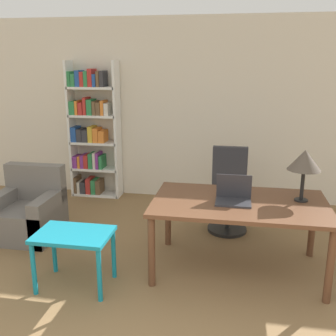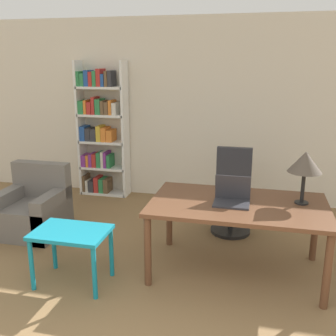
{
  "view_description": "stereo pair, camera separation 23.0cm",
  "coord_description": "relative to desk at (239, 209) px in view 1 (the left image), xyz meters",
  "views": [
    {
      "loc": [
        0.47,
        -1.33,
        2.07
      ],
      "look_at": [
        -0.23,
        2.57,
        0.99
      ],
      "focal_mm": 42.0,
      "sensor_mm": 36.0,
      "label": 1
    },
    {
      "loc": [
        0.69,
        -1.28,
        2.07
      ],
      "look_at": [
        -0.23,
        2.57,
        0.99
      ],
      "focal_mm": 42.0,
      "sensor_mm": 36.0,
      "label": 2
    }
  ],
  "objects": [
    {
      "name": "desk",
      "position": [
        0.0,
        0.0,
        0.0
      ],
      "size": [
        1.7,
        1.0,
        0.74
      ],
      "color": "brown",
      "rests_on": "ground_plane"
    },
    {
      "name": "laptop",
      "position": [
        -0.06,
        -0.03,
        0.14
      ],
      "size": [
        0.34,
        0.25,
        0.26
      ],
      "color": "#2D2D33",
      "rests_on": "desk"
    },
    {
      "name": "table_lamp",
      "position": [
        0.6,
        0.13,
        0.49
      ],
      "size": [
        0.32,
        0.32,
        0.51
      ],
      "color": "black",
      "rests_on": "desk"
    },
    {
      "name": "armchair",
      "position": [
        -2.52,
        0.4,
        -0.38
      ],
      "size": [
        0.75,
        0.74,
        0.83
      ],
      "color": "#66605B",
      "rests_on": "ground_plane"
    },
    {
      "name": "wall_back",
      "position": [
        -0.52,
        2.16,
        0.69
      ],
      "size": [
        8.0,
        0.06,
        2.7
      ],
      "color": "beige",
      "rests_on": "ground_plane"
    },
    {
      "name": "side_table_blue",
      "position": [
        -1.5,
        -0.57,
        -0.2
      ],
      "size": [
        0.69,
        0.48,
        0.54
      ],
      "color": "teal",
      "rests_on": "ground_plane"
    },
    {
      "name": "bookshelf",
      "position": [
        -2.26,
        1.97,
        0.35
      ],
      "size": [
        0.77,
        0.28,
        2.08
      ],
      "color": "white",
      "rests_on": "ground_plane"
    },
    {
      "name": "office_chair",
      "position": [
        -0.13,
        1.03,
        -0.19
      ],
      "size": [
        0.49,
        0.49,
        1.04
      ],
      "color": "black",
      "rests_on": "ground_plane"
    }
  ]
}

